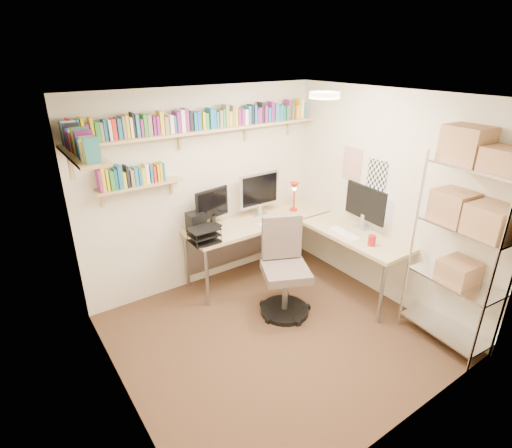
{
  "coord_description": "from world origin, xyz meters",
  "views": [
    {
      "loc": [
        -2.19,
        -2.78,
        2.87
      ],
      "look_at": [
        0.12,
        0.55,
        1.1
      ],
      "focal_mm": 28.0,
      "sensor_mm": 36.0,
      "label": 1
    }
  ],
  "objects": [
    {
      "name": "ground",
      "position": [
        0.0,
        0.0,
        0.0
      ],
      "size": [
        3.2,
        3.2,
        0.0
      ],
      "primitive_type": "plane",
      "color": "#41291B",
      "rests_on": "ground"
    },
    {
      "name": "corner_desk",
      "position": [
        0.7,
        0.92,
        0.8
      ],
      "size": [
        2.16,
        2.06,
        1.41
      ],
      "color": "#C8B782",
      "rests_on": "ground"
    },
    {
      "name": "office_chair",
      "position": [
        0.36,
        0.32,
        0.48
      ],
      "size": [
        0.67,
        0.68,
        1.15
      ],
      "rotation": [
        0.0,
        0.0,
        -0.43
      ],
      "color": "black",
      "rests_on": "ground"
    },
    {
      "name": "wall_shelves",
      "position": [
        -0.44,
        1.3,
        2.03
      ],
      "size": [
        3.12,
        1.09,
        0.8
      ],
      "color": "tan",
      "rests_on": "ground"
    },
    {
      "name": "wire_rack",
      "position": [
        1.42,
        -1.09,
        1.51
      ],
      "size": [
        0.5,
        0.91,
        2.25
      ],
      "rotation": [
        0.0,
        0.0,
        -0.09
      ],
      "color": "silver",
      "rests_on": "ground"
    },
    {
      "name": "room_shell",
      "position": [
        0.0,
        0.0,
        1.55
      ],
      "size": [
        3.24,
        3.04,
        2.52
      ],
      "color": "beige",
      "rests_on": "ground"
    }
  ]
}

